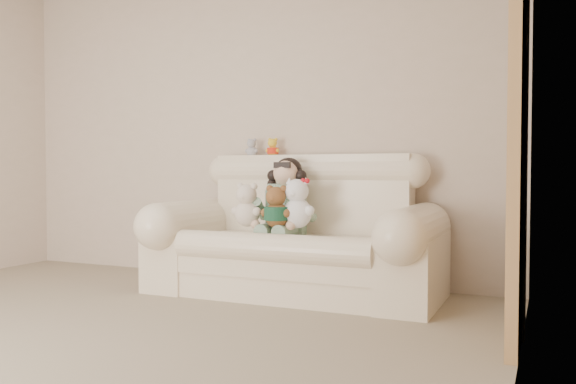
{
  "coord_description": "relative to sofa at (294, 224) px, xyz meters",
  "views": [
    {
      "loc": [
        2.37,
        -1.95,
        0.9
      ],
      "look_at": [
        0.67,
        1.9,
        0.75
      ],
      "focal_mm": 36.99,
      "sensor_mm": 36.0,
      "label": 1
    }
  ],
  "objects": [
    {
      "name": "wall_back",
      "position": [
        -0.67,
        0.5,
        0.78
      ],
      "size": [
        4.5,
        0.0,
        4.5
      ],
      "primitive_type": "plane",
      "rotation": [
        1.57,
        0.0,
        0.0
      ],
      "color": "beige",
      "rests_on": "ground"
    },
    {
      "name": "wall_right",
      "position": [
        1.58,
        -2.0,
        0.78
      ],
      "size": [
        0.0,
        5.0,
        5.0
      ],
      "primitive_type": "plane",
      "rotation": [
        1.57,
        0.0,
        -1.57
      ],
      "color": "beige",
      "rests_on": "ground"
    },
    {
      "name": "sofa",
      "position": [
        0.0,
        0.0,
        0.0
      ],
      "size": [
        2.1,
        0.95,
        1.03
      ],
      "primitive_type": null,
      "color": "#F2DFC3",
      "rests_on": "floor"
    },
    {
      "name": "door_panel",
      "position": [
        1.55,
        -0.6,
        0.54
      ],
      "size": [
        0.06,
        0.9,
        2.1
      ],
      "primitive_type": "cube",
      "color": "#A26E45",
      "rests_on": "floor"
    },
    {
      "name": "seated_child",
      "position": [
        -0.09,
        0.08,
        0.2
      ],
      "size": [
        0.42,
        0.48,
        0.59
      ],
      "primitive_type": null,
      "rotation": [
        0.0,
        0.0,
        0.16
      ],
      "color": "#2C7442",
      "rests_on": "sofa"
    },
    {
      "name": "brown_teddy",
      "position": [
        -0.06,
        -0.16,
        0.16
      ],
      "size": [
        0.25,
        0.2,
        0.35
      ],
      "primitive_type": null,
      "rotation": [
        0.0,
        0.0,
        -0.14
      ],
      "color": "brown",
      "rests_on": "sofa"
    },
    {
      "name": "white_cat",
      "position": [
        0.07,
        -0.1,
        0.19
      ],
      "size": [
        0.27,
        0.21,
        0.42
      ],
      "primitive_type": null,
      "rotation": [
        0.0,
        0.0,
        -0.01
      ],
      "color": "white",
      "rests_on": "sofa"
    },
    {
      "name": "cream_teddy",
      "position": [
        -0.3,
        -0.15,
        0.17
      ],
      "size": [
        0.28,
        0.24,
        0.37
      ],
      "primitive_type": null,
      "rotation": [
        0.0,
        0.0,
        0.27
      ],
      "color": "silver",
      "rests_on": "sofa"
    },
    {
      "name": "yellow_mini_bear",
      "position": [
        -0.35,
        0.39,
        0.59
      ],
      "size": [
        0.14,
        0.12,
        0.18
      ],
      "primitive_type": null,
      "rotation": [
        0.0,
        0.0,
        -0.29
      ],
      "color": "yellow",
      "rests_on": "sofa"
    },
    {
      "name": "grey_mini_plush",
      "position": [
        -0.54,
        0.39,
        0.59
      ],
      "size": [
        0.14,
        0.13,
        0.18
      ],
      "primitive_type": null,
      "rotation": [
        0.0,
        0.0,
        0.38
      ],
      "color": "#BAB8C0",
      "rests_on": "sofa"
    }
  ]
}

